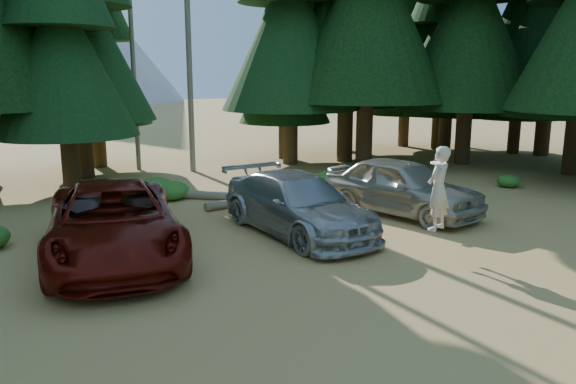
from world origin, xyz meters
name	(u,v)px	position (x,y,z in m)	size (l,w,h in m)	color
ground	(381,279)	(0.00, 0.00, 0.00)	(160.00, 160.00, 0.00)	tan
forest_belt_north	(172,171)	(0.00, 15.00, 0.00)	(36.00, 7.00, 22.00)	black
snag_front	(188,29)	(0.80, 14.50, 6.00)	(0.24, 0.24, 12.00)	#6C6456
snag_back	(133,54)	(-1.20, 16.00, 5.00)	(0.20, 0.20, 10.00)	#6C6456
mountain_peak	(9,15)	(-2.59, 88.23, 12.71)	(48.00, 50.00, 28.00)	gray
red_pickup	(114,222)	(-4.62, 3.97, 0.87)	(2.87, 6.23, 1.73)	#620F08
silver_minivan_center	(298,204)	(0.14, 3.86, 0.79)	(2.21, 5.43, 1.58)	#A4A6AC
silver_minivan_right	(402,186)	(3.93, 4.18, 0.86)	(2.03, 5.05, 1.72)	#ADA89A
frisbee_player	(438,188)	(2.15, 0.74, 1.59)	(0.85, 0.72, 1.98)	beige
log_left	(257,200)	(0.64, 7.48, 0.13)	(0.27, 0.27, 3.78)	#6C6456
log_mid	(210,195)	(-0.53, 8.81, 0.14)	(0.29, 0.29, 3.51)	#6C6456
log_right	(345,191)	(3.86, 7.13, 0.16)	(0.32, 0.32, 5.06)	#6C6456
shrub_left	(173,190)	(-1.56, 9.58, 0.29)	(1.07, 1.07, 0.59)	#206A21
shrub_center_left	(155,189)	(-2.14, 9.68, 0.38)	(1.37, 1.37, 0.75)	#206A21
shrub_center_right	(171,192)	(-1.71, 9.34, 0.27)	(0.99, 0.99, 0.54)	#206A21
shrub_right	(328,178)	(4.33, 9.00, 0.28)	(1.03, 1.03, 0.57)	#206A21
shrub_far_right	(347,187)	(3.87, 7.06, 0.34)	(1.23, 1.23, 0.68)	#206A21
shrub_edge_east	(509,181)	(10.14, 5.50, 0.24)	(0.88, 0.88, 0.48)	#206A21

